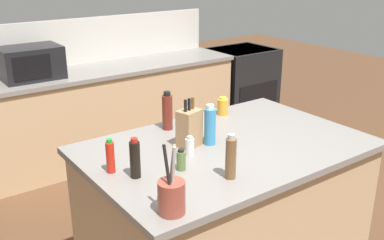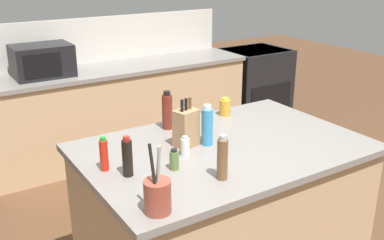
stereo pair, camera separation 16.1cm
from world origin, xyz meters
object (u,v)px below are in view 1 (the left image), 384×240
object	(u,v)px
pepper_grinder	(231,158)
hot_sauce_bottle	(110,157)
honey_jar	(223,106)
knife_block	(189,128)
soy_sauce_bottle	(135,159)
vinegar_bottle	(167,112)
salt_shaker	(190,146)
utensil_crock	(171,196)
dish_soap_bottle	(210,126)
range_oven	(241,85)
spice_jar_oregano	(181,160)
microwave	(31,63)

from	to	relation	value
pepper_grinder	hot_sauce_bottle	distance (m)	0.61
pepper_grinder	honey_jar	bearing A→B (deg)	52.89
knife_block	soy_sauce_bottle	size ratio (longest dim) A/B	1.37
soy_sauce_bottle	vinegar_bottle	xyz separation A→B (m)	(0.49, 0.47, 0.02)
soy_sauce_bottle	salt_shaker	xyz separation A→B (m)	(0.37, 0.06, -0.05)
knife_block	utensil_crock	world-z (taller)	utensil_crock
dish_soap_bottle	honey_jar	bearing A→B (deg)	42.47
dish_soap_bottle	hot_sauce_bottle	world-z (taller)	dish_soap_bottle
utensil_crock	salt_shaker	distance (m)	0.61
hot_sauce_bottle	salt_shaker	bearing A→B (deg)	-8.01
pepper_grinder	hot_sauce_bottle	bearing A→B (deg)	138.42
utensil_crock	honey_jar	distance (m)	1.32
hot_sauce_bottle	salt_shaker	distance (m)	0.46
range_oven	spice_jar_oregano	distance (m)	3.44
dish_soap_bottle	hot_sauce_bottle	bearing A→B (deg)	179.62
salt_shaker	spice_jar_oregano	size ratio (longest dim) A/B	0.97
microwave	pepper_grinder	distance (m)	2.54
dish_soap_bottle	honey_jar	distance (m)	0.54
knife_block	dish_soap_bottle	bearing A→B (deg)	-38.09
honey_jar	spice_jar_oregano	size ratio (longest dim) A/B	1.09
soy_sauce_bottle	honey_jar	bearing A→B (deg)	26.61
utensil_crock	vinegar_bottle	world-z (taller)	utensil_crock
utensil_crock	spice_jar_oregano	distance (m)	0.42
utensil_crock	pepper_grinder	xyz separation A→B (m)	(0.42, 0.10, 0.03)
knife_block	spice_jar_oregano	size ratio (longest dim) A/B	2.51
hot_sauce_bottle	salt_shaker	size ratio (longest dim) A/B	1.64
utensil_crock	dish_soap_bottle	size ratio (longest dim) A/B	1.31
microwave	salt_shaker	bearing A→B (deg)	-84.99
microwave	hot_sauce_bottle	world-z (taller)	microwave
spice_jar_oregano	utensil_crock	bearing A→B (deg)	-130.00
honey_jar	salt_shaker	bearing A→B (deg)	-144.11
vinegar_bottle	spice_jar_oregano	bearing A→B (deg)	-115.97
pepper_grinder	hot_sauce_bottle	world-z (taller)	pepper_grinder
soy_sauce_bottle	hot_sauce_bottle	bearing A→B (deg)	122.19
pepper_grinder	spice_jar_oregano	world-z (taller)	pepper_grinder
range_oven	microwave	xyz separation A→B (m)	(-2.54, 0.00, 0.62)
microwave	hot_sauce_bottle	bearing A→B (deg)	-96.93
vinegar_bottle	salt_shaker	xyz separation A→B (m)	(-0.12, -0.41, -0.07)
knife_block	soy_sauce_bottle	distance (m)	0.48
range_oven	knife_block	xyz separation A→B (m)	(-2.27, -2.08, 0.59)
range_oven	vinegar_bottle	bearing A→B (deg)	-141.39
salt_shaker	soy_sauce_bottle	bearing A→B (deg)	-171.24
soy_sauce_bottle	hot_sauce_bottle	xyz separation A→B (m)	(-0.08, 0.12, -0.01)
knife_block	pepper_grinder	distance (m)	0.46
honey_jar	knife_block	bearing A→B (deg)	-148.38
dish_soap_bottle	spice_jar_oregano	xyz separation A→B (m)	(-0.33, -0.18, -0.06)
pepper_grinder	honey_jar	world-z (taller)	pepper_grinder
salt_shaker	spice_jar_oregano	world-z (taller)	spice_jar_oregano
range_oven	microwave	bearing A→B (deg)	180.00
microwave	salt_shaker	size ratio (longest dim) A/B	4.65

